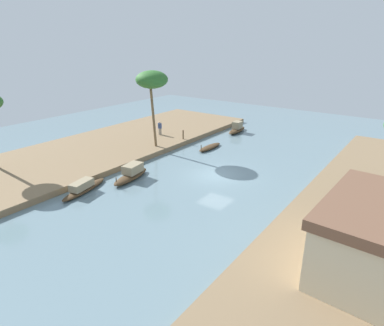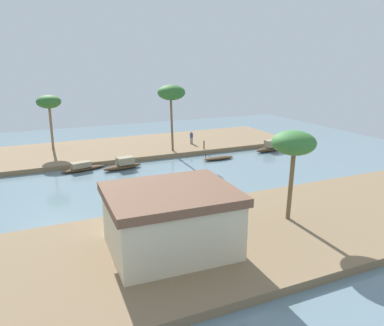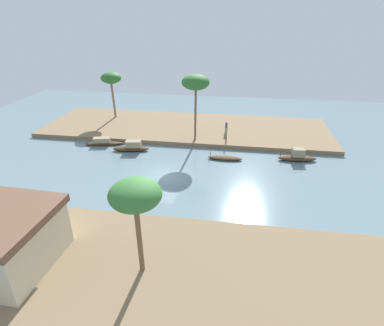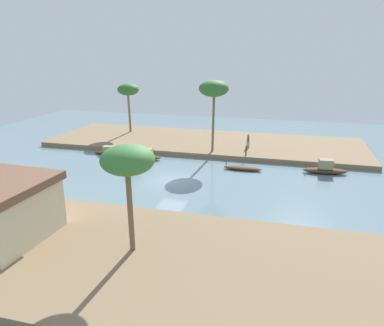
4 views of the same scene
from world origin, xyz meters
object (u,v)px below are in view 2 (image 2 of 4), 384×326
Objects in this scene: sampan_midstream at (83,167)px; person_on_near_bank at (191,139)px; palm_tree_left_near at (171,93)px; riverside_building at (171,220)px; palm_tree_right_tall at (294,144)px; mooring_post at (204,145)px; sampan_upstream_small at (123,165)px; sampan_near_left_bank at (270,147)px; palm_tree_left_far at (49,103)px; sampan_with_red_awning at (219,158)px.

person_on_near_bank is (-14.41, -4.94, 0.81)m from sampan_midstream.
riverside_building is at bearing 68.43° from palm_tree_left_near.
palm_tree_right_tall reaches higher than riverside_building.
person_on_near_bank is 3.30m from mooring_post.
sampan_upstream_small is at bearing -69.50° from palm_tree_right_tall.
sampan_near_left_bank is 4.10× the size of mooring_post.
riverside_building reaches higher than sampan_midstream.
palm_tree_left_far is 0.88× the size of riverside_building.
person_on_near_bank is (7.99, -5.85, 0.69)m from sampan_near_left_bank.
palm_tree_right_tall is at bearing 157.41° from person_on_near_bank.
sampan_upstream_small is 18.44m from sampan_near_left_bank.
palm_tree_left_near is 21.89m from palm_tree_right_tall.
riverside_building is at bearing 4.48° from palm_tree_right_tall.
sampan_upstream_small reaches higher than sampan_midstream.
sampan_midstream is at bearing 13.19° from palm_tree_left_near.
sampan_near_left_bank is 0.68× the size of palm_tree_right_tall.
riverside_building reaches higher than mooring_post.
sampan_upstream_small is 0.66× the size of palm_tree_left_far.
riverside_building is (-1.90, 20.00, 1.98)m from sampan_midstream.
mooring_post is at bearing 155.66° from palm_tree_left_far.
sampan_midstream is 2.95× the size of person_on_near_bank.
sampan_midstream is 10.98m from palm_tree_left_far.
palm_tree_right_tall is (3.83, 20.96, 4.71)m from mooring_post.
palm_tree_left_near reaches higher than mooring_post.
sampan_with_red_awning is 0.50× the size of riverside_building.
mooring_post reaches higher than sampan_near_left_bank.
sampan_with_red_awning is at bearing 91.99° from mooring_post.
palm_tree_left_far is 1.06× the size of palm_tree_right_tall.
palm_tree_right_tall is (11.64, 18.40, 5.26)m from sampan_near_left_bank.
palm_tree_right_tall is at bearing 106.57° from sampan_midstream.
person_on_near_bank is at bearing -173.65° from sampan_midstream.
sampan_midstream is at bearing 6.44° from mooring_post.
riverside_building reaches higher than sampan_with_red_awning.
sampan_with_red_awning is 3.65× the size of mooring_post.
sampan_near_left_bank is 0.54× the size of palm_tree_left_near.
palm_tree_left_near reaches higher than sampan_near_left_bank.
palm_tree_left_near is (-6.85, -3.65, 6.75)m from sampan_upstream_small.
palm_tree_right_tall is (0.05, 21.84, -1.49)m from palm_tree_left_near.
sampan_near_left_bank is at bearing -172.57° from sampan_with_red_awning.
mooring_post is at bearing -100.35° from palm_tree_right_tall.
sampan_upstream_small is 4.12m from sampan_midstream.
mooring_post reaches higher than sampan_upstream_small.
sampan_midstream is 20.19m from riverside_building.
sampan_near_left_bank is 8.24m from mooring_post.
palm_tree_left_near is at bearing -90.13° from palm_tree_right_tall.
sampan_with_red_awning is 0.79× the size of sampan_midstream.
sampan_midstream is at bearing -7.34° from sampan_near_left_bank.
person_on_near_bank is 0.25× the size of palm_tree_left_far.
palm_tree_left_near is (3.78, -0.89, 6.21)m from mooring_post.
person_on_near_bank is (-10.45, -6.06, 0.69)m from sampan_upstream_small.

